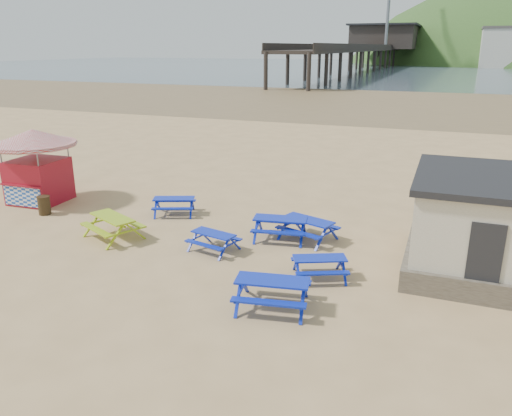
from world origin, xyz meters
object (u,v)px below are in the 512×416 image
at_px(picnic_table_yellow, 113,227).
at_px(picnic_table_blue_a, 174,206).
at_px(litter_bin, 44,205).
at_px(ice_cream_kiosk, 36,157).
at_px(picnic_table_blue_b, 308,229).

bearing_deg(picnic_table_yellow, picnic_table_blue_a, 102.70).
height_order(picnic_table_yellow, litter_bin, picnic_table_yellow).
height_order(picnic_table_yellow, ice_cream_kiosk, ice_cream_kiosk).
xyz_separation_m(picnic_table_blue_b, ice_cream_kiosk, (-13.02, 0.23, 1.74)).
xyz_separation_m(picnic_table_yellow, litter_bin, (-4.53, 1.28, -0.02)).
bearing_deg(picnic_table_yellow, picnic_table_blue_b, 44.69).
height_order(ice_cream_kiosk, litter_bin, ice_cream_kiosk).
relative_size(picnic_table_blue_b, picnic_table_yellow, 0.91).
bearing_deg(litter_bin, picnic_table_blue_a, 21.27).
bearing_deg(picnic_table_blue_b, picnic_table_yellow, -141.55).
height_order(picnic_table_blue_a, ice_cream_kiosk, ice_cream_kiosk).
bearing_deg(litter_bin, picnic_table_blue_b, 6.01).
bearing_deg(ice_cream_kiosk, picnic_table_yellow, -26.76).
height_order(picnic_table_blue_b, picnic_table_yellow, picnic_table_yellow).
relative_size(picnic_table_blue_b, ice_cream_kiosk, 0.59).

